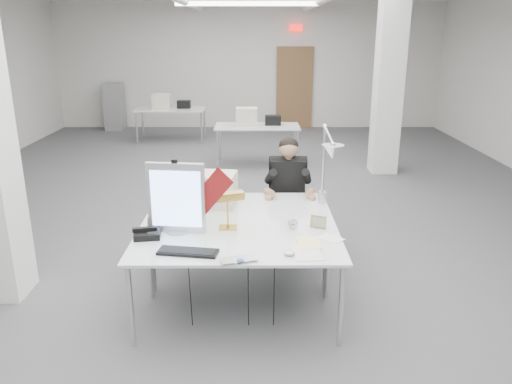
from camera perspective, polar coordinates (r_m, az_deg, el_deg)
room_shell at (r=6.57m, az=-1.17°, el=11.21°), size 10.04×14.04×3.24m
desk_main at (r=4.25m, az=-2.18°, el=-5.85°), size 1.80×0.90×0.02m
desk_second at (r=5.09m, az=-1.84°, el=-1.79°), size 1.80×0.90×0.02m
bg_desk_a at (r=9.55m, az=0.14°, el=7.51°), size 1.60×0.80×0.02m
bg_desk_b at (r=11.88m, az=-9.73°, el=9.29°), size 1.60×0.80×0.02m
filing_cabinet at (r=13.67m, az=-15.86°, el=9.37°), size 0.45×0.55×1.20m
office_chair at (r=5.79m, az=3.60°, el=-1.37°), size 0.55×0.55×1.10m
seated_person at (r=5.64m, az=3.70°, el=1.82°), size 0.44×0.54×0.80m
monitor at (r=4.40m, az=-9.10°, el=-0.69°), size 0.51×0.11×0.63m
pennant at (r=4.31m, az=-5.20°, el=-0.05°), size 0.41×0.16×0.47m
keyboard at (r=4.07m, az=-7.78°, el=-6.80°), size 0.50×0.24×0.02m
laptop at (r=3.86m, az=-1.79°, el=-8.03°), size 0.33×0.26×0.02m
mouse at (r=4.00m, az=3.83°, el=-7.03°), size 0.11×0.09×0.04m
bankers_lamp at (r=4.47m, az=-3.26°, el=-1.98°), size 0.35×0.23×0.37m
desk_phone at (r=4.43m, az=-12.31°, el=-4.74°), size 0.24×0.23×0.06m
picture_frame_left at (r=4.55m, az=-11.34°, el=-3.62°), size 0.16×0.04×0.12m
picture_frame_right at (r=4.56m, az=7.13°, el=-3.40°), size 0.15×0.09×0.11m
desk_clock at (r=4.51m, az=4.22°, el=-3.61°), size 0.09×0.05×0.09m
paper_stack_a at (r=4.06m, az=5.82°, el=-6.88°), size 0.25×0.33×0.01m
paper_stack_b at (r=4.24m, az=6.05°, el=-5.78°), size 0.20×0.27×0.01m
paper_stack_c at (r=4.35m, az=8.55°, el=-5.27°), size 0.24×0.24×0.01m
beige_monitor at (r=5.08m, az=-4.40°, el=0.28°), size 0.40×0.39×0.34m
architect_lamp at (r=4.86m, az=8.13°, el=3.28°), size 0.39×0.80×0.98m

